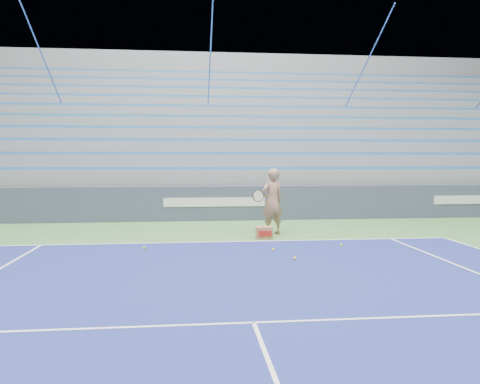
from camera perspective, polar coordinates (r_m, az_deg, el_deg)
The scene contains 8 objects.
sponsor_barrier at distance 14.95m, azimuth -3.14°, elevation -1.38°, with size 30.00×0.32×1.10m.
bleachers at distance 20.60m, azimuth -3.95°, elevation 5.13°, with size 31.00×9.15×7.30m.
tennis_player at distance 12.15m, azimuth 3.94°, elevation -1.17°, with size 0.97×0.93×1.71m.
ball_box at distance 11.55m, azimuth 2.96°, elevation -4.97°, with size 0.41×0.32×0.30m.
tennis_ball_0 at distance 10.02m, azimuth 4.07°, elevation -7.03°, with size 0.07×0.07×0.07m, color #C9D82C.
tennis_ball_1 at distance 9.20m, azimuth 6.69°, elevation -8.04°, with size 0.07×0.07×0.07m, color #C9D82C.
tennis_ball_2 at distance 10.76m, azimuth 12.28°, elevation -6.34°, with size 0.07×0.07×0.07m, color #C9D82C.
tennis_ball_3 at distance 10.38m, azimuth -11.59°, elevation -6.71°, with size 0.07×0.07×0.07m, color #C9D82C.
Camera 1 is at (-0.72, 1.02, 1.95)m, focal length 35.00 mm.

